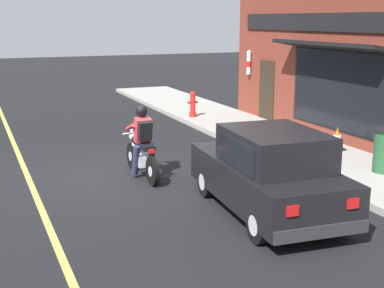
{
  "coord_description": "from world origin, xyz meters",
  "views": [
    {
      "loc": [
        -2.85,
        -11.25,
        3.43
      ],
      "look_at": [
        1.26,
        -1.48,
        0.95
      ],
      "focal_mm": 50.0,
      "sensor_mm": 36.0,
      "label": 1
    }
  ],
  "objects_px": {
    "car_hatchback": "(269,173)",
    "traffic_cone": "(337,139)",
    "motorcycle_with_rider": "(142,147)",
    "fire_hydrant": "(193,104)"
  },
  "relations": [
    {
      "from": "car_hatchback",
      "to": "traffic_cone",
      "type": "bearing_deg",
      "value": 38.24
    },
    {
      "from": "motorcycle_with_rider",
      "to": "traffic_cone",
      "type": "bearing_deg",
      "value": -0.5
    },
    {
      "from": "traffic_cone",
      "to": "fire_hydrant",
      "type": "xyz_separation_m",
      "value": [
        -1.56,
        5.86,
        0.14
      ]
    },
    {
      "from": "motorcycle_with_rider",
      "to": "fire_hydrant",
      "type": "bearing_deg",
      "value": 57.74
    },
    {
      "from": "fire_hydrant",
      "to": "motorcycle_with_rider",
      "type": "bearing_deg",
      "value": -122.26
    },
    {
      "from": "motorcycle_with_rider",
      "to": "traffic_cone",
      "type": "distance_m",
      "value": 5.24
    },
    {
      "from": "traffic_cone",
      "to": "fire_hydrant",
      "type": "bearing_deg",
      "value": 104.9
    },
    {
      "from": "car_hatchback",
      "to": "fire_hydrant",
      "type": "distance_m",
      "value": 9.19
    },
    {
      "from": "car_hatchback",
      "to": "motorcycle_with_rider",
      "type": "bearing_deg",
      "value": 114.12
    },
    {
      "from": "motorcycle_with_rider",
      "to": "car_hatchback",
      "type": "xyz_separation_m",
      "value": [
        1.38,
        -3.08,
        0.09
      ]
    }
  ]
}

